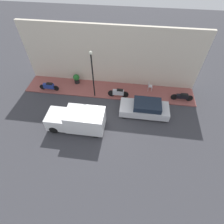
# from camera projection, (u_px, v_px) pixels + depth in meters

# --- Properties ---
(ground_plane) EXTENTS (60.00, 60.00, 0.00)m
(ground_plane) POSITION_uv_depth(u_px,v_px,m) (101.00, 126.00, 14.66)
(ground_plane) COLOR #38383D
(sidewalk) EXTENTS (2.50, 16.68, 0.10)m
(sidewalk) POSITION_uv_depth(u_px,v_px,m) (109.00, 90.00, 17.66)
(sidewalk) COLOR #934C47
(sidewalk) RESTS_ON ground_plane
(building_facade) EXTENTS (0.30, 16.68, 5.91)m
(building_facade) POSITION_uv_depth(u_px,v_px,m) (111.00, 57.00, 16.43)
(building_facade) COLOR beige
(building_facade) RESTS_ON ground_plane
(parked_car) EXTENTS (1.80, 4.22, 1.33)m
(parked_car) POSITION_uv_depth(u_px,v_px,m) (145.00, 108.00, 15.17)
(parked_car) COLOR silver
(parked_car) RESTS_ON ground_plane
(delivery_van) EXTENTS (1.82, 4.60, 1.86)m
(delivery_van) POSITION_uv_depth(u_px,v_px,m) (77.00, 120.00, 13.91)
(delivery_van) COLOR white
(delivery_van) RESTS_ON ground_plane
(scooter_silver) EXTENTS (0.30, 1.97, 0.90)m
(scooter_silver) POSITION_uv_depth(u_px,v_px,m) (118.00, 93.00, 16.58)
(scooter_silver) COLOR #B7B7BF
(scooter_silver) RESTS_ON sidewalk
(motorcycle_blue) EXTENTS (0.30, 1.98, 0.86)m
(motorcycle_blue) POSITION_uv_depth(u_px,v_px,m) (49.00, 86.00, 17.25)
(motorcycle_blue) COLOR navy
(motorcycle_blue) RESTS_ON sidewalk
(motorcycle_black) EXTENTS (0.30, 2.02, 0.77)m
(motorcycle_black) POSITION_uv_depth(u_px,v_px,m) (182.00, 97.00, 16.29)
(motorcycle_black) COLOR black
(motorcycle_black) RESTS_ON sidewalk
(streetlamp) EXTENTS (0.28, 0.28, 4.68)m
(streetlamp) POSITION_uv_depth(u_px,v_px,m) (92.00, 71.00, 14.93)
(streetlamp) COLOR black
(streetlamp) RESTS_ON sidewalk
(potted_plant) EXTENTS (0.64, 0.64, 1.00)m
(potted_plant) POSITION_uv_depth(u_px,v_px,m) (76.00, 79.00, 17.95)
(potted_plant) COLOR black
(potted_plant) RESTS_ON sidewalk
(cafe_chair) EXTENTS (0.40, 0.40, 0.94)m
(cafe_chair) POSITION_uv_depth(u_px,v_px,m) (150.00, 86.00, 17.19)
(cafe_chair) COLOR silver
(cafe_chair) RESTS_ON sidewalk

